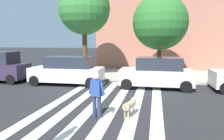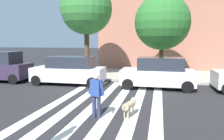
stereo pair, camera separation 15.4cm
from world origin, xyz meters
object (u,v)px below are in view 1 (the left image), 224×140
(parked_car_third_in_line, at_px, (157,73))
(street_tree_nearest, at_px, (84,9))
(dog_on_leash, at_px, (130,105))
(pedestrian_dog_walker, at_px, (97,93))
(street_tree_middle, at_px, (160,22))
(parked_car_behind_first, at_px, (68,71))

(parked_car_third_in_line, height_order, street_tree_nearest, street_tree_nearest)
(dog_on_leash, bearing_deg, parked_car_third_in_line, 79.48)
(parked_car_third_in_line, distance_m, street_tree_nearest, 7.45)
(pedestrian_dog_walker, bearing_deg, dog_on_leash, 18.75)
(street_tree_middle, bearing_deg, pedestrian_dog_walker, -104.65)
(parked_car_behind_first, distance_m, street_tree_middle, 7.37)
(parked_car_behind_first, height_order, pedestrian_dog_walker, parked_car_behind_first)
(street_tree_middle, height_order, pedestrian_dog_walker, street_tree_middle)
(street_tree_nearest, xyz_separation_m, pedestrian_dog_walker, (3.26, -8.51, -4.25))
(parked_car_behind_first, distance_m, pedestrian_dog_walker, 6.66)
(parked_car_behind_first, relative_size, street_tree_nearest, 0.67)
(parked_car_behind_first, height_order, parked_car_third_in_line, parked_car_third_in_line)
(parked_car_behind_first, distance_m, street_tree_nearest, 5.14)
(dog_on_leash, bearing_deg, street_tree_nearest, 118.58)
(street_tree_nearest, xyz_separation_m, street_tree_middle, (5.57, 0.34, -1.05))
(street_tree_nearest, distance_m, dog_on_leash, 10.38)
(street_tree_nearest, bearing_deg, pedestrian_dog_walker, -69.06)
(street_tree_middle, bearing_deg, parked_car_third_in_line, -93.04)
(parked_car_third_in_line, relative_size, street_tree_nearest, 0.61)
(street_tree_middle, relative_size, dog_on_leash, 5.67)
(pedestrian_dog_walker, height_order, dog_on_leash, pedestrian_dog_walker)
(street_tree_middle, height_order, dog_on_leash, street_tree_middle)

